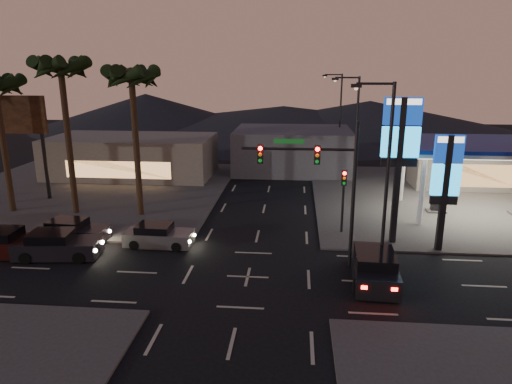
# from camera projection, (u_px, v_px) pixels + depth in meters

# --- Properties ---
(ground) EXTENTS (140.00, 140.00, 0.00)m
(ground) POSITION_uv_depth(u_px,v_px,m) (248.00, 277.00, 23.99)
(ground) COLOR black
(ground) RESTS_ON ground
(corner_lot_ne) EXTENTS (24.00, 24.00, 0.12)m
(corner_lot_ne) POSITION_uv_depth(u_px,v_px,m) (459.00, 199.00, 37.97)
(corner_lot_ne) COLOR #47443F
(corner_lot_ne) RESTS_ON ground
(corner_lot_nw) EXTENTS (24.00, 24.00, 0.12)m
(corner_lot_nw) POSITION_uv_depth(u_px,v_px,m) (89.00, 190.00, 40.72)
(corner_lot_nw) COLOR #47443F
(corner_lot_nw) RESTS_ON ground
(gas_station) EXTENTS (12.20, 8.20, 5.47)m
(gas_station) POSITION_uv_depth(u_px,v_px,m) (486.00, 147.00, 32.80)
(gas_station) COLOR silver
(gas_station) RESTS_ON ground
(convenience_store) EXTENTS (10.00, 6.00, 4.00)m
(convenience_store) POSITION_uv_depth(u_px,v_px,m) (465.00, 164.00, 42.09)
(convenience_store) COLOR #726B5B
(convenience_store) RESTS_ON ground
(pylon_sign_tall) EXTENTS (2.20, 0.35, 9.00)m
(pylon_sign_tall) POSITION_uv_depth(u_px,v_px,m) (400.00, 142.00, 26.85)
(pylon_sign_tall) COLOR black
(pylon_sign_tall) RESTS_ON ground
(pylon_sign_short) EXTENTS (1.60, 0.35, 7.00)m
(pylon_sign_short) POSITION_uv_depth(u_px,v_px,m) (446.00, 176.00, 26.14)
(pylon_sign_short) COLOR black
(pylon_sign_short) RESTS_ON ground
(traffic_signal_mast) EXTENTS (6.10, 0.39, 8.00)m
(traffic_signal_mast) POSITION_uv_depth(u_px,v_px,m) (321.00, 173.00, 24.20)
(traffic_signal_mast) COLOR black
(traffic_signal_mast) RESTS_ON ground
(pedestal_signal) EXTENTS (0.32, 0.39, 4.30)m
(pedestal_signal) POSITION_uv_depth(u_px,v_px,m) (343.00, 191.00, 29.45)
(pedestal_signal) COLOR black
(pedestal_signal) RESTS_ON ground
(streetlight_near) EXTENTS (2.14, 0.25, 10.00)m
(streetlight_near) POSITION_uv_depth(u_px,v_px,m) (384.00, 169.00, 22.86)
(streetlight_near) COLOR black
(streetlight_near) RESTS_ON ground
(streetlight_mid) EXTENTS (2.14, 0.25, 10.00)m
(streetlight_mid) POSITION_uv_depth(u_px,v_px,m) (354.00, 133.00, 35.34)
(streetlight_mid) COLOR black
(streetlight_mid) RESTS_ON ground
(streetlight_far) EXTENTS (2.14, 0.25, 10.00)m
(streetlight_far) POSITION_uv_depth(u_px,v_px,m) (338.00, 115.00, 48.79)
(streetlight_far) COLOR black
(streetlight_far) RESTS_ON ground
(palm_a) EXTENTS (4.41, 4.41, 10.86)m
(palm_a) POSITION_uv_depth(u_px,v_px,m) (132.00, 86.00, 31.40)
(palm_a) COLOR black
(palm_a) RESTS_ON ground
(palm_b) EXTENTS (4.41, 4.41, 11.46)m
(palm_b) POSITION_uv_depth(u_px,v_px,m) (62.00, 77.00, 31.68)
(palm_b) COLOR black
(palm_b) RESTS_ON ground
(billboard) EXTENTS (6.00, 0.30, 8.50)m
(billboard) POSITION_uv_depth(u_px,v_px,m) (11.00, 123.00, 36.57)
(billboard) COLOR black
(billboard) RESTS_ON ground
(building_far_west) EXTENTS (16.00, 8.00, 4.00)m
(building_far_west) POSITION_uv_depth(u_px,v_px,m) (133.00, 156.00, 45.80)
(building_far_west) COLOR #726B5B
(building_far_west) RESTS_ON ground
(building_far_mid) EXTENTS (12.00, 9.00, 4.40)m
(building_far_mid) POSITION_uv_depth(u_px,v_px,m) (293.00, 150.00, 48.21)
(building_far_mid) COLOR #4C4C51
(building_far_mid) RESTS_ON ground
(hill_left) EXTENTS (40.00, 40.00, 6.00)m
(hill_left) POSITION_uv_depth(u_px,v_px,m) (146.00, 111.00, 82.98)
(hill_left) COLOR black
(hill_left) RESTS_ON ground
(hill_right) EXTENTS (50.00, 50.00, 5.00)m
(hill_right) POSITION_uv_depth(u_px,v_px,m) (369.00, 115.00, 79.67)
(hill_right) COLOR black
(hill_right) RESTS_ON ground
(hill_center) EXTENTS (60.00, 60.00, 4.00)m
(hill_center) POSITION_uv_depth(u_px,v_px,m) (284.00, 117.00, 81.09)
(hill_center) COLOR black
(hill_center) RESTS_ON ground
(car_lane_a_front) EXTENTS (4.96, 2.45, 1.57)m
(car_lane_a_front) POSITION_uv_depth(u_px,v_px,m) (57.00, 245.00, 26.29)
(car_lane_a_front) COLOR black
(car_lane_a_front) RESTS_ON ground
(car_lane_a_mid) EXTENTS (4.97, 2.26, 1.59)m
(car_lane_a_mid) POSITION_uv_depth(u_px,v_px,m) (3.00, 244.00, 26.55)
(car_lane_a_mid) COLOR black
(car_lane_a_mid) RESTS_ON ground
(car_lane_b_front) EXTENTS (4.29, 1.91, 1.38)m
(car_lane_b_front) POSITION_uv_depth(u_px,v_px,m) (158.00, 236.00, 28.03)
(car_lane_b_front) COLOR #5E5E61
(car_lane_b_front) RESTS_ON ground
(car_lane_b_mid) EXTENTS (4.54, 2.10, 1.45)m
(car_lane_b_mid) POSITION_uv_depth(u_px,v_px,m) (72.00, 232.00, 28.67)
(car_lane_b_mid) COLOR black
(car_lane_b_mid) RESTS_ON ground
(suv_station) EXTENTS (2.40, 5.14, 1.68)m
(suv_station) POSITION_uv_depth(u_px,v_px,m) (374.00, 267.00, 23.37)
(suv_station) COLOR black
(suv_station) RESTS_ON ground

